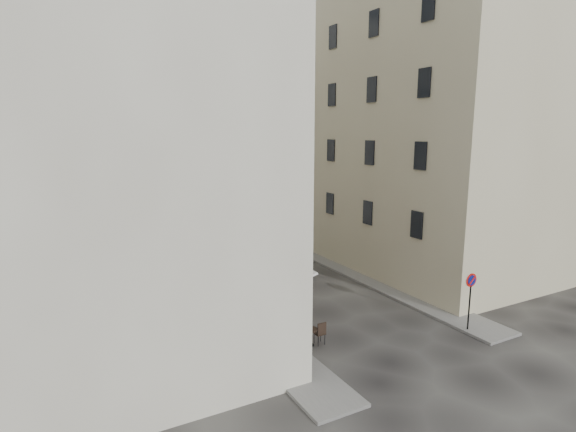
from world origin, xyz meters
TOP-DOWN VIEW (x-y plane):
  - ground at (0.00, 0.00)m, footprint 90.00×90.00m
  - sidewalk_left at (-4.50, 4.00)m, footprint 2.00×22.00m
  - sidewalk_right at (4.50, 3.00)m, footprint 2.00×18.00m
  - building_left at (-10.50, 3.00)m, footprint 12.20×16.20m
  - building_right at (10.50, 3.50)m, footprint 12.20×14.20m
  - building_back at (-1.00, 19.00)m, footprint 18.20×10.20m
  - cafe_storefront at (-4.32, 1.00)m, footprint 1.74×7.30m
  - stone_steps at (0.00, 12.57)m, footprint 9.00×3.15m
  - bollard_near at (-3.25, -1.00)m, footprint 0.12×0.12m
  - bollard_mid at (-3.25, 2.50)m, footprint 0.12×0.12m
  - bollard_far at (-3.25, 6.00)m, footprint 0.12×0.12m
  - no_parking_sign at (3.75, -4.62)m, footprint 0.61×0.10m
  - bistro_table_a at (-3.11, -2.48)m, footprint 1.36×0.64m
  - bistro_table_b at (-3.15, -0.50)m, footprint 1.32×0.62m
  - bistro_table_c at (-3.18, 2.10)m, footprint 1.13×0.53m
  - bistro_table_d at (-3.02, 3.32)m, footprint 1.27×0.59m
  - bistro_table_e at (-2.88, 5.24)m, footprint 1.27×0.60m
  - pedestrian at (-1.73, 3.65)m, footprint 0.71×0.58m

SIDE VIEW (x-z plane):
  - ground at x=0.00m, z-range 0.00..0.00m
  - sidewalk_left at x=-4.50m, z-range 0.00..0.12m
  - sidewalk_right at x=4.50m, z-range 0.00..0.12m
  - stone_steps at x=0.00m, z-range 0.00..0.80m
  - bistro_table_c at x=-3.18m, z-range 0.01..0.81m
  - bistro_table_d at x=-3.02m, z-range 0.01..0.90m
  - bistro_table_e at x=-2.88m, z-range 0.01..0.91m
  - bistro_table_b at x=-3.15m, z-range 0.01..0.94m
  - bistro_table_a at x=-3.11m, z-range 0.01..0.97m
  - bollard_near at x=-3.25m, z-range 0.04..1.02m
  - bollard_mid at x=-3.25m, z-range 0.04..1.02m
  - bollard_far at x=-3.25m, z-range 0.04..1.02m
  - pedestrian at x=-1.73m, z-range 0.00..1.68m
  - cafe_storefront at x=-4.32m, z-range 0.13..3.63m
  - no_parking_sign at x=3.75m, z-range 0.56..3.24m
  - building_right at x=10.50m, z-range 0.01..18.61m
  - building_back at x=-1.00m, z-range 0.01..18.61m
  - building_left at x=-10.50m, z-range 0.01..20.61m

